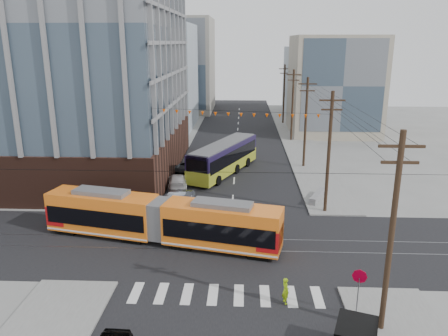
{
  "coord_description": "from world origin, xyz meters",
  "views": [
    {
      "loc": [
        0.93,
        -26.58,
        14.99
      ],
      "look_at": [
        -0.69,
        10.07,
        4.35
      ],
      "focal_mm": 35.0,
      "sensor_mm": 36.0,
      "label": 1
    }
  ],
  "objects": [
    {
      "name": "jersey_barrier",
      "position": [
        8.3,
        14.03,
        0.39
      ],
      "size": [
        2.36,
        3.96,
        0.79
      ],
      "primitive_type": "cube",
      "rotation": [
        0.0,
        0.0,
        -0.4
      ],
      "color": "slate",
      "rests_on": "ground"
    },
    {
      "name": "utility_pole_far",
      "position": [
        8.5,
        56.0,
        5.5
      ],
      "size": [
        0.3,
        0.3,
        11.0
      ],
      "primitive_type": "cylinder",
      "color": "black",
      "rests_on": "ground"
    },
    {
      "name": "parked_car_grey",
      "position": [
        -5.64,
        23.87,
        0.62
      ],
      "size": [
        3.36,
        4.86,
        1.23
      ],
      "primitive_type": "imported",
      "rotation": [
        0.0,
        0.0,
        2.82
      ],
      "color": "#495058",
      "rests_on": "ground"
    },
    {
      "name": "streetcar",
      "position": [
        -5.37,
        4.34,
        1.81
      ],
      "size": [
        18.84,
        6.82,
        3.61
      ],
      "primitive_type": null,
      "rotation": [
        0.0,
        0.0,
        -0.23
      ],
      "color": "orange",
      "rests_on": "ground"
    },
    {
      "name": "office_building",
      "position": [
        -22.0,
        23.0,
        14.3
      ],
      "size": [
        30.0,
        25.0,
        28.6
      ],
      "primitive_type": "cube",
      "color": "#381E16",
      "rests_on": "ground"
    },
    {
      "name": "bg_bldg_nw_far",
      "position": [
        -14.0,
        72.0,
        10.0
      ],
      "size": [
        16.0,
        18.0,
        20.0
      ],
      "primitive_type": "cube",
      "color": "gray",
      "rests_on": "ground"
    },
    {
      "name": "bg_bldg_ne_far",
      "position": [
        18.0,
        68.0,
        7.0
      ],
      "size": [
        16.0,
        16.0,
        14.0
      ],
      "primitive_type": "cube",
      "color": "#8C99A5",
      "rests_on": "ground"
    },
    {
      "name": "parked_car_white",
      "position": [
        -5.99,
        17.5,
        0.71
      ],
      "size": [
        2.62,
        5.08,
        1.41
      ],
      "primitive_type": "imported",
      "rotation": [
        0.0,
        0.0,
        3.28
      ],
      "color": "silver",
      "rests_on": "ground"
    },
    {
      "name": "pedestrian",
      "position": [
        3.57,
        -3.69,
        0.83
      ],
      "size": [
        0.58,
        0.7,
        1.65
      ],
      "primitive_type": "imported",
      "rotation": [
        0.0,
        0.0,
        1.92
      ],
      "color": "#A6DB13",
      "rests_on": "ground"
    },
    {
      "name": "city_bus",
      "position": [
        -1.27,
        22.9,
        1.88
      ],
      "size": [
        7.83,
        13.32,
        3.76
      ],
      "primitive_type": null,
      "rotation": [
        0.0,
        0.0,
        -0.4
      ],
      "color": "#180F32",
      "rests_on": "ground"
    },
    {
      "name": "stop_sign",
      "position": [
        7.48,
        -4.78,
        1.37
      ],
      "size": [
        1.05,
        1.05,
        2.73
      ],
      "primitive_type": null,
      "rotation": [
        0.0,
        0.0,
        -0.31
      ],
      "color": "#99001D",
      "rests_on": "ground"
    },
    {
      "name": "bg_bldg_nw_near",
      "position": [
        -17.0,
        52.0,
        9.0
      ],
      "size": [
        18.0,
        16.0,
        18.0
      ],
      "primitive_type": "cube",
      "color": "#8C99A5",
      "rests_on": "ground"
    },
    {
      "name": "ground",
      "position": [
        0.0,
        0.0,
        0.0
      ],
      "size": [
        160.0,
        160.0,
        0.0
      ],
      "primitive_type": "plane",
      "color": "slate"
    },
    {
      "name": "utility_pole_near",
      "position": [
        8.5,
        -6.0,
        5.5
      ],
      "size": [
        0.3,
        0.3,
        11.0
      ],
      "primitive_type": "cylinder",
      "color": "black",
      "rests_on": "ground"
    },
    {
      "name": "bg_bldg_ne_near",
      "position": [
        16.0,
        48.0,
        8.0
      ],
      "size": [
        14.0,
        14.0,
        16.0
      ],
      "primitive_type": "cube",
      "color": "gray",
      "rests_on": "ground"
    },
    {
      "name": "parked_car_silver",
      "position": [
        -4.99,
        12.02,
        0.77
      ],
      "size": [
        2.48,
        4.92,
        1.55
      ],
      "primitive_type": "imported",
      "rotation": [
        0.0,
        0.0,
        2.96
      ],
      "color": "gray",
      "rests_on": "ground"
    }
  ]
}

